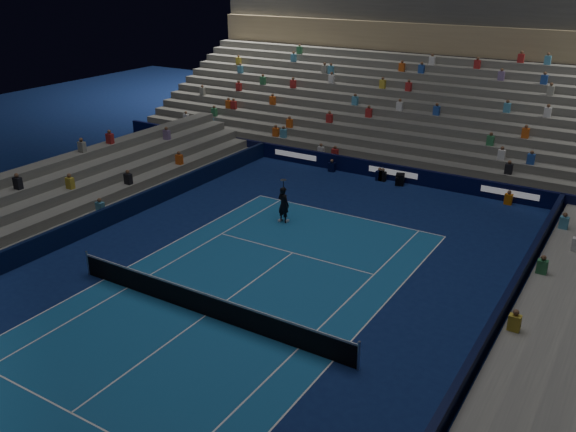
{
  "coord_description": "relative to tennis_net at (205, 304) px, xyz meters",
  "views": [
    {
      "loc": [
        13.12,
        -15.38,
        12.39
      ],
      "look_at": [
        0.0,
        6.0,
        2.0
      ],
      "focal_mm": 37.96,
      "sensor_mm": 36.0,
      "label": 1
    }
  ],
  "objects": [
    {
      "name": "tennis_player",
      "position": [
        -2.32,
        9.34,
        0.45
      ],
      "size": [
        0.78,
        0.59,
        1.92
      ],
      "primitive_type": "imported",
      "rotation": [
        0.0,
        0.0,
        2.94
      ],
      "color": "black",
      "rests_on": "ground"
    },
    {
      "name": "broadcast_camera",
      "position": [
        0.65,
        17.91,
        -0.16
      ],
      "size": [
        0.66,
        1.04,
        0.68
      ],
      "color": "black",
      "rests_on": "ground"
    },
    {
      "name": "tennis_net",
      "position": [
        0.0,
        0.0,
        0.0
      ],
      "size": [
        12.9,
        0.1,
        1.1
      ],
      "color": "#B2B2B7",
      "rests_on": "ground"
    },
    {
      "name": "sponsor_barrier_far",
      "position": [
        0.0,
        18.5,
        -0.0
      ],
      "size": [
        44.0,
        0.25,
        1.0
      ],
      "primitive_type": "cube",
      "color": "black",
      "rests_on": "ground"
    },
    {
      "name": "sponsor_barrier_east",
      "position": [
        9.7,
        0.0,
        -0.0
      ],
      "size": [
        0.25,
        37.0,
        1.0
      ],
      "primitive_type": "cube",
      "color": "black",
      "rests_on": "ground"
    },
    {
      "name": "court_surface",
      "position": [
        0.0,
        0.0,
        -0.5
      ],
      "size": [
        10.97,
        23.77,
        0.01
      ],
      "primitive_type": "cube",
      "color": "#1A5690",
      "rests_on": "ground"
    },
    {
      "name": "sponsor_barrier_west",
      "position": [
        -9.7,
        0.0,
        -0.0
      ],
      "size": [
        0.25,
        37.0,
        1.0
      ],
      "primitive_type": "cube",
      "color": "black",
      "rests_on": "ground"
    },
    {
      "name": "grandstand_main",
      "position": [
        0.0,
        27.9,
        2.87
      ],
      "size": [
        44.0,
        15.2,
        11.2
      ],
      "color": "#60605B",
      "rests_on": "ground"
    },
    {
      "name": "ground",
      "position": [
        0.0,
        0.0,
        -0.5
      ],
      "size": [
        90.0,
        90.0,
        0.0
      ],
      "primitive_type": "plane",
      "color": "#0D1C4F",
      "rests_on": "ground"
    }
  ]
}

